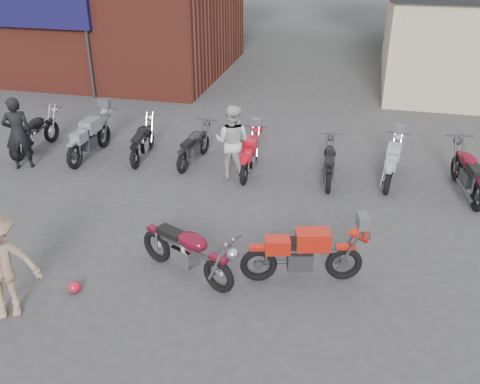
% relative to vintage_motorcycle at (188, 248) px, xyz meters
% --- Properties ---
extents(ground, '(90.00, 90.00, 0.00)m').
position_rel_vintage_motorcycle_xyz_m(ground, '(-0.06, -0.31, -0.61)').
color(ground, '#323235').
extents(brick_building, '(12.00, 8.00, 4.00)m').
position_rel_vintage_motorcycle_xyz_m(brick_building, '(-9.06, 13.69, 1.39)').
color(brick_building, maroon).
rests_on(brick_building, ground).
extents(vintage_motorcycle, '(2.19, 1.50, 1.22)m').
position_rel_vintage_motorcycle_xyz_m(vintage_motorcycle, '(0.00, 0.00, 0.00)').
color(vintage_motorcycle, '#580B1B').
rests_on(vintage_motorcycle, ground).
extents(sportbike, '(2.22, 1.22, 1.23)m').
position_rel_vintage_motorcycle_xyz_m(sportbike, '(2.05, 0.38, 0.01)').
color(sportbike, red).
rests_on(sportbike, ground).
extents(helmet, '(0.29, 0.29, 0.21)m').
position_rel_vintage_motorcycle_xyz_m(helmet, '(-1.81, -0.91, -0.50)').
color(helmet, '#AC122A').
rests_on(helmet, ground).
extents(person_dark, '(0.83, 0.75, 1.91)m').
position_rel_vintage_motorcycle_xyz_m(person_dark, '(-5.72, 3.58, 0.35)').
color(person_dark, black).
rests_on(person_dark, ground).
extents(person_light, '(0.97, 0.79, 1.88)m').
position_rel_vintage_motorcycle_xyz_m(person_light, '(-0.25, 4.32, 0.33)').
color(person_light, '#B8B8B3').
rests_on(person_light, ground).
extents(row_bike_0, '(0.86, 2.05, 1.16)m').
position_rel_vintage_motorcycle_xyz_m(row_bike_0, '(-6.01, 4.69, -0.03)').
color(row_bike_0, black).
rests_on(row_bike_0, ground).
extents(row_bike_1, '(0.79, 2.15, 1.23)m').
position_rel_vintage_motorcycle_xyz_m(row_bike_1, '(-4.32, 4.64, 0.01)').
color(row_bike_1, gray).
rests_on(row_bike_1, ground).
extents(row_bike_2, '(0.81, 1.93, 1.09)m').
position_rel_vintage_motorcycle_xyz_m(row_bike_2, '(-2.91, 4.91, -0.06)').
color(row_bike_2, black).
rests_on(row_bike_2, ground).
extents(row_bike_3, '(0.83, 1.89, 1.06)m').
position_rel_vintage_motorcycle_xyz_m(row_bike_3, '(-1.45, 4.91, -0.08)').
color(row_bike_3, black).
rests_on(row_bike_3, ground).
extents(row_bike_4, '(0.65, 1.86, 1.07)m').
position_rel_vintage_motorcycle_xyz_m(row_bike_4, '(0.12, 4.64, -0.07)').
color(row_bike_4, red).
rests_on(row_bike_4, ground).
extents(row_bike_5, '(0.75, 1.86, 1.05)m').
position_rel_vintage_motorcycle_xyz_m(row_bike_5, '(2.13, 4.63, -0.08)').
color(row_bike_5, black).
rests_on(row_bike_5, ground).
extents(row_bike_6, '(0.87, 1.96, 1.10)m').
position_rel_vintage_motorcycle_xyz_m(row_bike_6, '(3.64, 4.91, -0.06)').
color(row_bike_6, '#9A9DA8').
rests_on(row_bike_6, ground).
extents(row_bike_7, '(1.05, 2.23, 1.24)m').
position_rel_vintage_motorcycle_xyz_m(row_bike_7, '(5.35, 4.65, 0.01)').
color(row_bike_7, '#5B0B1A').
rests_on(row_bike_7, ground).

